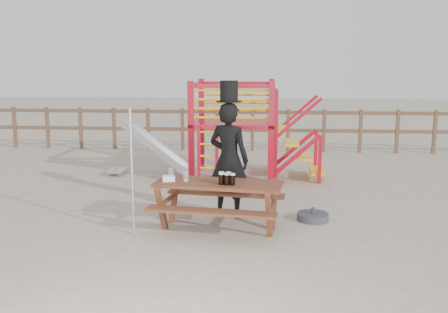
{
  "coord_description": "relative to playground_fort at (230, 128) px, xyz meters",
  "views": [
    {
      "loc": [
        0.91,
        -7.01,
        2.41
      ],
      "look_at": [
        0.23,
        0.8,
        0.97
      ],
      "focal_mm": 40.0,
      "sensor_mm": 36.0,
      "label": 1
    }
  ],
  "objects": [
    {
      "name": "parasol_base",
      "position": [
        1.53,
        -2.96,
        -1.01
      ],
      "size": [
        0.49,
        0.49,
        0.21
      ],
      "color": "#36363B",
      "rests_on": "ground"
    },
    {
      "name": "ground",
      "position": [
        -0.12,
        -3.58,
        -1.07
      ],
      "size": [
        60.0,
        60.0,
        0.0
      ],
      "primitive_type": "plane",
      "color": "#B8A88F",
      "rests_on": "ground"
    },
    {
      "name": "metal_pole",
      "position": [
        -1.1,
        -3.86,
        -0.16
      ],
      "size": [
        0.04,
        0.04,
        1.82
      ],
      "primitive_type": "cylinder",
      "color": "#B2B2B7",
      "rests_on": "ground"
    },
    {
      "name": "man_with_hat",
      "position": [
        0.19,
        -2.8,
        -0.1
      ],
      "size": [
        0.79,
        0.66,
        2.17
      ],
      "rotation": [
        0.0,
        0.0,
        2.75
      ],
      "color": "black",
      "rests_on": "ground"
    },
    {
      "name": "paper_bag",
      "position": [
        -0.65,
        -3.5,
        -0.32
      ],
      "size": [
        0.21,
        0.18,
        0.08
      ],
      "primitive_type": "cube",
      "rotation": [
        0.0,
        0.0,
        0.28
      ],
      "color": "white",
      "rests_on": "picnic_table"
    },
    {
      "name": "playground_fort",
      "position": [
        0.0,
        0.0,
        0.0
      ],
      "size": [
        4.71,
        1.84,
        2.1
      ],
      "color": "#B70C1E",
      "rests_on": "ground"
    },
    {
      "name": "back_fence",
      "position": [
        -0.12,
        3.42,
        -0.34
      ],
      "size": [
        15.09,
        0.09,
        1.2
      ],
      "color": "brown",
      "rests_on": "ground"
    },
    {
      "name": "empty_glasses",
      "position": [
        -0.53,
        -3.39,
        -0.29
      ],
      "size": [
        0.34,
        0.28,
        0.15
      ],
      "color": "silver",
      "rests_on": "picnic_table"
    },
    {
      "name": "picnic_table",
      "position": [
        0.09,
        -3.52,
        -0.62
      ],
      "size": [
        2.0,
        1.51,
        0.72
      ],
      "rotation": [
        0.0,
        0.0,
        -0.13
      ],
      "color": "brown",
      "rests_on": "ground"
    },
    {
      "name": "stout_pints",
      "position": [
        0.21,
        -3.63,
        -0.27
      ],
      "size": [
        0.24,
        0.18,
        0.17
      ],
      "color": "black",
      "rests_on": "picnic_table"
    }
  ]
}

